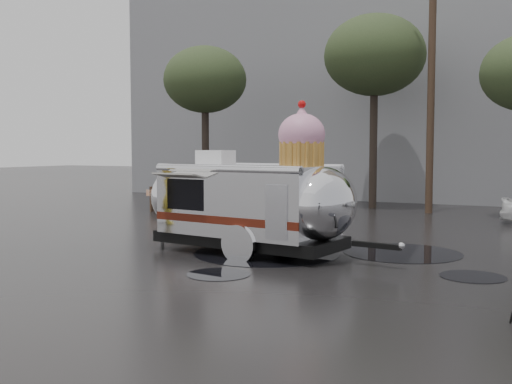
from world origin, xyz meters
The scene contains 8 objects.
ground centered at (0.00, 0.00, 0.00)m, with size 120.00×120.00×0.00m, color black.
puddles centered at (1.38, 2.99, 0.01)m, with size 13.56×8.12×0.01m.
grey_building centered at (-4.00, 24.00, 6.50)m, with size 22.00×12.00×13.00m, color slate.
utility_pole centered at (2.50, 14.00, 4.62)m, with size 1.60×0.28×9.00m.
tree_left centered at (-7.00, 13.00, 5.48)m, with size 3.64×3.64×6.95m.
tree_mid centered at (0.00, 15.00, 6.34)m, with size 4.20×4.20×8.03m.
barricade_row centered at (-5.55, 9.96, 0.52)m, with size 4.30×0.80×1.00m.
airstream_trailer centered at (0.32, 3.04, 1.28)m, with size 6.74×2.84×3.66m.
Camera 1 is at (6.78, -9.71, 2.49)m, focal length 42.00 mm.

